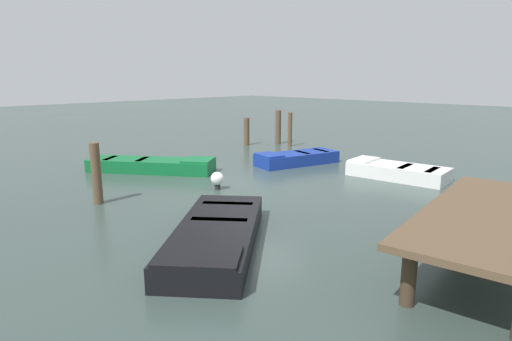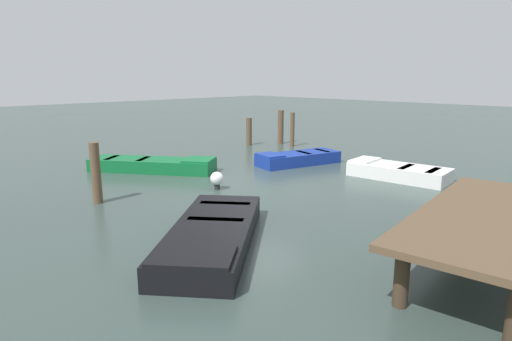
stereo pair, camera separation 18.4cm
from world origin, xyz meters
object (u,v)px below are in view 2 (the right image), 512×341
rowboat_white (398,171)px  mooring_piling_mid_left (292,129)px  marker_buoy (217,179)px  rowboat_blue (298,158)px  mooring_piling_far_left (96,173)px  mooring_piling_near_right (281,127)px  dock_segment (489,220)px  rowboat_green (153,165)px  rowboat_black (212,234)px  mooring_piling_near_left (249,132)px

rowboat_white → mooring_piling_mid_left: mooring_piling_mid_left is taller
marker_buoy → rowboat_white: bearing=148.2°
rowboat_blue → mooring_piling_far_left: size_ratio=2.12×
mooring_piling_near_right → mooring_piling_far_left: bearing=17.0°
dock_segment → rowboat_green: dock_segment is taller
rowboat_white → dock_segment: bearing=123.9°
marker_buoy → rowboat_black: bearing=49.1°
rowboat_blue → mooring_piling_mid_left: 3.94m
mooring_piling_near_left → mooring_piling_far_left: mooring_piling_far_left is taller
rowboat_black → mooring_piling_near_right: bearing=176.8°
marker_buoy → mooring_piling_near_left: bearing=-140.5°
dock_segment → rowboat_black: dock_segment is taller
dock_segment → rowboat_white: 6.25m
dock_segment → mooring_piling_near_right: bearing=-130.7°
rowboat_black → mooring_piling_near_left: (-8.45, -7.82, 0.39)m
mooring_piling_near_left → marker_buoy: 7.62m
mooring_piling_near_left → marker_buoy: size_ratio=2.51×
rowboat_blue → dock_segment: bearing=74.4°
mooring_piling_mid_left → dock_segment: bearing=54.5°
rowboat_white → marker_buoy: marker_buoy is taller
rowboat_white → mooring_piling_mid_left: (-2.36, -6.14, 0.52)m
mooring_piling_near_right → mooring_piling_far_left: mooring_piling_near_right is taller
rowboat_white → mooring_piling_near_left: (-1.25, -7.70, 0.39)m
rowboat_white → mooring_piling_far_left: mooring_piling_far_left is taller
dock_segment → marker_buoy: 6.80m
dock_segment → mooring_piling_mid_left: mooring_piling_mid_left is taller
dock_segment → mooring_piling_mid_left: size_ratio=3.27×
rowboat_white → rowboat_black: size_ratio=0.78×
dock_segment → rowboat_blue: size_ratio=1.54×
rowboat_blue → marker_buoy: 4.17m
mooring_piling_near_left → marker_buoy: (5.87, 4.84, -0.32)m
dock_segment → mooring_piling_near_left: mooring_piling_near_left is taller
mooring_piling_far_left → marker_buoy: size_ratio=3.07×
mooring_piling_near_right → mooring_piling_near_left: 1.48m
rowboat_green → mooring_piling_near_left: mooring_piling_near_left is taller
dock_segment → mooring_piling_near_right: mooring_piling_near_right is taller
rowboat_green → mooring_piling_mid_left: mooring_piling_mid_left is taller
rowboat_blue → mooring_piling_mid_left: mooring_piling_mid_left is taller
mooring_piling_mid_left → mooring_piling_near_left: 1.92m
rowboat_white → rowboat_blue: bearing=2.9°
mooring_piling_near_left → mooring_piling_far_left: 9.51m
rowboat_white → mooring_piling_near_left: size_ratio=2.43×
rowboat_blue → rowboat_black: size_ratio=0.83×
rowboat_black → mooring_piling_near_left: mooring_piling_near_left is taller
mooring_piling_far_left → rowboat_black: bearing=93.8°
mooring_piling_near_left → mooring_piling_far_left: (8.72, 3.80, 0.13)m
mooring_piling_mid_left → marker_buoy: mooring_piling_mid_left is taller
mooring_piling_near_right → dock_segment: bearing=56.0°
rowboat_white → mooring_piling_far_left: bearing=57.3°
dock_segment → rowboat_white: bearing=-147.6°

